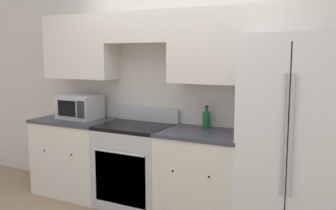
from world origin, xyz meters
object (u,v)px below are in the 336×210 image
object	(u,v)px
oven_range	(135,165)
refrigerator	(295,138)
microwave	(80,107)
bottle	(206,119)

from	to	relation	value
oven_range	refrigerator	bearing A→B (deg)	2.04
refrigerator	microwave	world-z (taller)	refrigerator
oven_range	bottle	bearing A→B (deg)	16.69
refrigerator	microwave	size ratio (longest dim) A/B	3.90
oven_range	microwave	distance (m)	1.02
microwave	bottle	distance (m)	1.59
oven_range	refrigerator	world-z (taller)	refrigerator
oven_range	refrigerator	distance (m)	1.74
microwave	bottle	bearing A→B (deg)	5.88
refrigerator	microwave	bearing A→B (deg)	179.93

